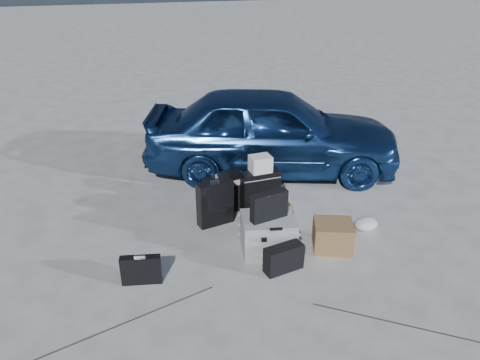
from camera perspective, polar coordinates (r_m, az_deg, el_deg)
name	(u,v)px	position (r m, az deg, el deg)	size (l,w,h in m)	color
ground	(266,264)	(5.29, 3.16, -10.23)	(60.00, 60.00, 0.00)	#B8B7B3
car	(272,130)	(7.25, 3.90, 6.06)	(1.55, 3.85, 1.31)	#224A8B
pelican_case	(268,234)	(5.40, 3.44, -6.60)	(0.60, 0.49, 0.43)	#929496
laptop_bag	(269,206)	(5.20, 3.56, -3.16)	(0.43, 0.11, 0.33)	black
briefcase	(141,270)	(5.04, -11.95, -10.67)	(0.42, 0.09, 0.32)	black
suitcase_left	(215,203)	(5.88, -3.06, -2.81)	(0.45, 0.16, 0.59)	black
suitcase_right	(260,193)	(6.11, 2.49, -1.54)	(0.50, 0.18, 0.60)	black
white_carton	(260,164)	(5.94, 2.50, 1.99)	(0.26, 0.21, 0.21)	silver
duffel_bag	(232,194)	(6.32, -0.92, -1.69)	(0.75, 0.32, 0.38)	black
flat_box_white	(231,179)	(6.22, -1.09, 0.11)	(0.37, 0.28, 0.06)	silver
flat_box_black	(230,175)	(6.18, -1.18, 0.58)	(0.30, 0.21, 0.06)	black
kraft_bag	(279,218)	(5.80, 4.76, -4.60)	(0.27, 0.16, 0.36)	olive
cardboard_box	(333,236)	(5.57, 11.25, -6.67)	(0.44, 0.39, 0.33)	brown
plastic_bag	(366,224)	(6.05, 15.09, -5.19)	(0.30, 0.26, 0.17)	silver
messenger_bag	(284,258)	(5.14, 5.33, -9.48)	(0.43, 0.16, 0.30)	black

